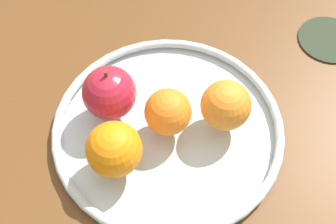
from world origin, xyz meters
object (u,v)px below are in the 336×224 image
object	(u,v)px
apple	(109,93)
ambient_coaster	(330,39)
orange_front_right	(114,149)
orange_center	(168,112)
fruit_bowl	(168,128)
orange_back_right	(226,105)

from	to	relation	value
apple	ambient_coaster	world-z (taller)	apple
orange_front_right	ambient_coaster	xyz separation A→B (cm)	(13.81, -35.88, -4.92)
orange_center	orange_front_right	size ratio (longest dim) A/B	0.88
apple	orange_front_right	bearing A→B (deg)	173.88
fruit_bowl	orange_front_right	bearing A→B (deg)	117.04
orange_center	ambient_coaster	xyz separation A→B (cm)	(9.91, -28.35, -4.51)
apple	fruit_bowl	bearing A→B (deg)	-122.95
orange_center	apple	bearing A→B (deg)	57.27
fruit_bowl	ambient_coaster	bearing A→B (deg)	-70.64
orange_back_right	orange_center	size ratio (longest dim) A/B	1.08
apple	ambient_coaster	bearing A→B (deg)	-80.87
fruit_bowl	orange_center	xyz separation A→B (cm)	(0.05, 0.02, 3.90)
fruit_bowl	orange_center	size ratio (longest dim) A/B	5.11
orange_back_right	orange_front_right	distance (cm)	15.14
apple	orange_front_right	world-z (taller)	apple
fruit_bowl	orange_front_right	size ratio (longest dim) A/B	4.51
fruit_bowl	orange_center	distance (cm)	3.90
orange_back_right	fruit_bowl	bearing A→B (deg)	82.61
apple	orange_back_right	bearing A→B (deg)	-110.67
fruit_bowl	orange_back_right	distance (cm)	8.45
fruit_bowl	apple	distance (cm)	9.10
ambient_coaster	orange_back_right	bearing A→B (deg)	117.42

